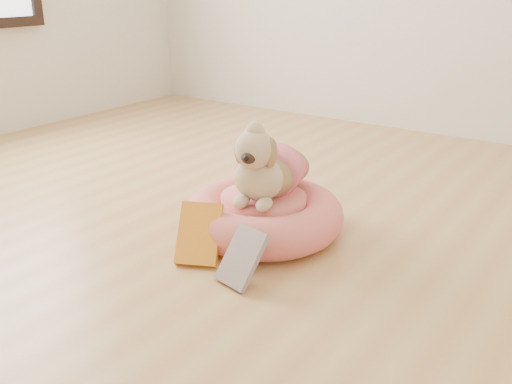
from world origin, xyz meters
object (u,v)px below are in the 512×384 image
Objects in this scene: dog at (267,155)px; book_white at (242,257)px; pet_bed at (263,215)px; book_yellow at (199,234)px.

dog is 2.17× the size of book_white.
pet_bed is at bearing 125.48° from book_white.
dog is at bearing 24.01° from pet_bed.
book_white is (0.21, -0.04, -0.01)m from book_yellow.
pet_bed is 1.41× the size of dog.
book_white is at bearing -82.07° from dog.
book_yellow is at bearing -101.59° from pet_bed.
dog is 1.96× the size of book_yellow.
pet_bed is at bearing -169.87° from dog.
book_white is (0.15, -0.35, 0.01)m from pet_bed.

